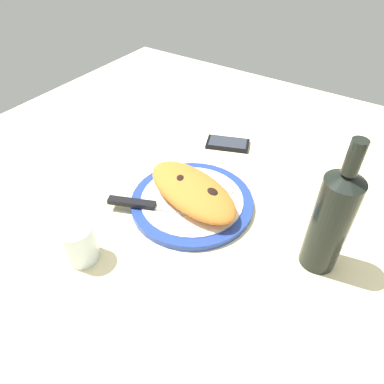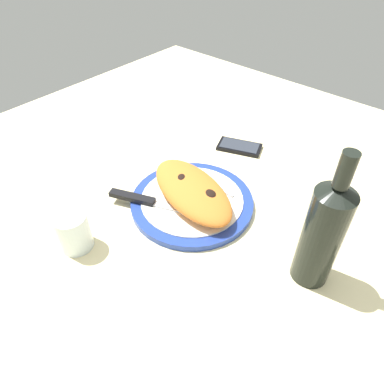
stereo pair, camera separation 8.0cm
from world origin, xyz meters
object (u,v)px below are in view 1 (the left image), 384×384
(calzone, at_px, (193,192))
(wine_bottle, at_px, (332,219))
(fork, at_px, (196,177))
(smartphone, at_px, (228,144))
(knife, at_px, (146,205))
(water_glass, at_px, (80,245))
(plate, at_px, (192,202))

(calzone, height_order, wine_bottle, wine_bottle)
(fork, distance_m, smartphone, 0.19)
(calzone, xyz_separation_m, fork, (0.04, -0.07, -0.02))
(knife, xyz_separation_m, water_glass, (0.03, 0.17, 0.01))
(plate, height_order, calzone, calzone)
(plate, relative_size, calzone, 1.01)
(smartphone, height_order, water_glass, water_glass)
(knife, height_order, smartphone, knife)
(calzone, relative_size, knife, 1.14)
(water_glass, relative_size, wine_bottle, 0.30)
(smartphone, distance_m, water_glass, 0.51)
(fork, bearing_deg, calzone, 117.39)
(knife, relative_size, smartphone, 1.83)
(plate, xyz_separation_m, fork, (0.03, -0.07, 0.01))
(fork, xyz_separation_m, knife, (0.04, 0.15, 0.00))
(plate, bearing_deg, water_glass, 68.34)
(water_glass, xyz_separation_m, wine_bottle, (-0.39, -0.25, 0.08))
(calzone, xyz_separation_m, knife, (0.08, 0.07, -0.02))
(calzone, height_order, smartphone, calzone)
(calzone, bearing_deg, fork, -62.61)
(plate, bearing_deg, smartphone, -79.17)
(plate, bearing_deg, fork, -64.16)
(knife, bearing_deg, plate, -131.98)
(fork, relative_size, knife, 0.72)
(calzone, distance_m, knife, 0.11)
(knife, bearing_deg, fork, -103.76)
(knife, bearing_deg, water_glass, 80.63)
(wine_bottle, bearing_deg, plate, 0.65)
(plate, relative_size, wine_bottle, 1.00)
(fork, distance_m, wine_bottle, 0.35)
(knife, distance_m, smartphone, 0.34)
(plate, height_order, fork, fork)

